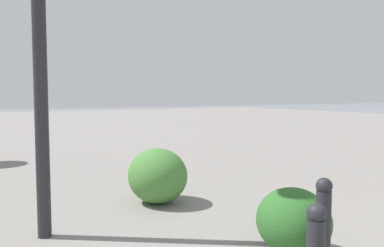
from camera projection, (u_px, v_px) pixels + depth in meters
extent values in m
cylinder|color=#232328|center=(40.00, 49.00, 4.09)|extent=(0.14, 0.14, 3.90)
sphere|color=#232328|center=(317.00, 213.00, 2.57)|extent=(0.13, 0.13, 0.13)
cylinder|color=#232328|center=(323.00, 236.00, 3.20)|extent=(0.12, 0.12, 0.74)
sphere|color=#232328|center=(324.00, 186.00, 3.17)|extent=(0.13, 0.13, 0.13)
ellipsoid|color=#477F38|center=(158.00, 176.00, 5.52)|extent=(0.89, 0.80, 0.75)
ellipsoid|color=#2D6628|center=(293.00, 221.00, 3.76)|extent=(0.74, 0.66, 0.63)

